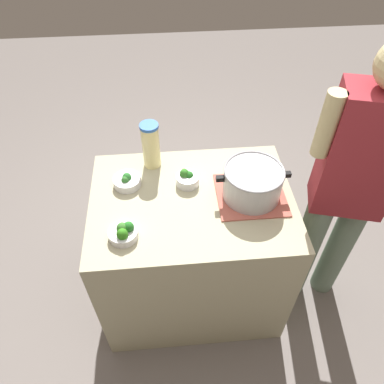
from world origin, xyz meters
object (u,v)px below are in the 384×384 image
object	(u,v)px
cooking_pot	(253,182)
broccoli_bowl_center	(187,179)
person_cook	(348,189)
broccoli_bowl_front	(127,181)
lemonade_pitcher	(151,145)
broccoli_bowl_back	(124,232)

from	to	relation	value
cooking_pot	broccoli_bowl_center	world-z (taller)	cooking_pot
broccoli_bowl_center	person_cook	world-z (taller)	person_cook
cooking_pot	person_cook	world-z (taller)	person_cook
broccoli_bowl_front	lemonade_pitcher	bearing A→B (deg)	48.30
broccoli_bowl_center	broccoli_bowl_back	bearing A→B (deg)	-134.52
broccoli_bowl_front	broccoli_bowl_back	distance (m)	0.33
lemonade_pitcher	broccoli_bowl_front	distance (m)	0.22
lemonade_pitcher	cooking_pot	bearing A→B (deg)	-29.79
broccoli_bowl_front	broccoli_bowl_back	size ratio (longest dim) A/B	1.05
lemonade_pitcher	broccoli_bowl_back	bearing A→B (deg)	-105.69
person_cook	broccoli_bowl_center	bearing A→B (deg)	169.26
cooking_pot	broccoli_bowl_front	bearing A→B (deg)	168.09
cooking_pot	broccoli_bowl_back	world-z (taller)	cooking_pot
broccoli_bowl_center	broccoli_bowl_back	world-z (taller)	broccoli_bowl_center
cooking_pot	lemonade_pitcher	size ratio (longest dim) A/B	1.38
broccoli_bowl_center	lemonade_pitcher	bearing A→B (deg)	136.84
cooking_pot	broccoli_bowl_center	xyz separation A→B (m)	(-0.30, 0.11, -0.06)
person_cook	lemonade_pitcher	bearing A→B (deg)	161.93
cooking_pot	lemonade_pitcher	distance (m)	0.55
broccoli_bowl_front	broccoli_bowl_back	world-z (taller)	broccoli_bowl_back
lemonade_pitcher	broccoli_bowl_back	size ratio (longest dim) A/B	1.94
broccoli_bowl_front	cooking_pot	bearing A→B (deg)	-11.91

